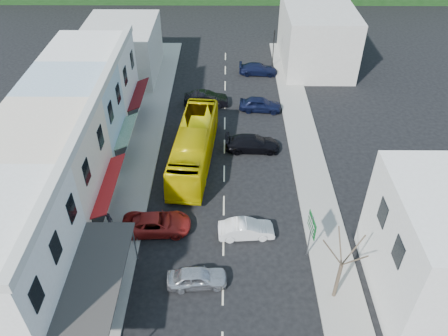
# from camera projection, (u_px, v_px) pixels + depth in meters

# --- Properties ---
(ground) EXTENTS (120.00, 120.00, 0.00)m
(ground) POSITION_uv_depth(u_px,v_px,m) (223.00, 244.00, 31.32)
(ground) COLOR black
(ground) RESTS_ON ground
(sidewalk_left) EXTENTS (3.00, 52.00, 0.15)m
(sidewalk_left) POSITION_uv_depth(u_px,v_px,m) (141.00, 158.00, 39.15)
(sidewalk_left) COLOR gray
(sidewalk_left) RESTS_ON ground
(sidewalk_right) EXTENTS (3.00, 52.00, 0.15)m
(sidewalk_right) POSITION_uv_depth(u_px,v_px,m) (308.00, 159.00, 39.07)
(sidewalk_right) COLOR gray
(sidewalk_right) RESTS_ON ground
(shopfront_row) EXTENTS (8.25, 30.00, 8.00)m
(shopfront_row) POSITION_uv_depth(u_px,v_px,m) (58.00, 157.00, 32.82)
(shopfront_row) COLOR silver
(shopfront_row) RESTS_ON ground
(distant_block_left) EXTENTS (8.00, 10.00, 6.00)m
(distant_block_left) POSITION_uv_depth(u_px,v_px,m) (122.00, 50.00, 50.68)
(distant_block_left) COLOR #B7B2A8
(distant_block_left) RESTS_ON ground
(distant_block_right) EXTENTS (8.00, 12.00, 7.00)m
(distant_block_right) POSITION_uv_depth(u_px,v_px,m) (317.00, 36.00, 52.58)
(distant_block_right) COLOR #B7B2A8
(distant_block_right) RESTS_ON ground
(bus) EXTENTS (3.56, 11.78, 3.10)m
(bus) POSITION_uv_depth(u_px,v_px,m) (194.00, 147.00, 37.99)
(bus) COLOR #DAC202
(bus) RESTS_ON ground
(car_silver) EXTENTS (4.54, 2.17, 1.40)m
(car_silver) POSITION_uv_depth(u_px,v_px,m) (197.00, 277.00, 28.17)
(car_silver) COLOR silver
(car_silver) RESTS_ON ground
(car_white) EXTENTS (4.52, 2.12, 1.40)m
(car_white) POSITION_uv_depth(u_px,v_px,m) (246.00, 229.00, 31.51)
(car_white) COLOR silver
(car_white) RESTS_ON ground
(car_red) EXTENTS (4.68, 2.11, 1.40)m
(car_red) POSITION_uv_depth(u_px,v_px,m) (157.00, 223.00, 31.95)
(car_red) COLOR maroon
(car_red) RESTS_ON ground
(car_black_near) EXTENTS (4.52, 1.90, 1.40)m
(car_black_near) POSITION_uv_depth(u_px,v_px,m) (252.00, 144.00, 39.89)
(car_black_near) COLOR black
(car_black_near) RESTS_ON ground
(car_navy_mid) EXTENTS (4.55, 2.22, 1.40)m
(car_navy_mid) POSITION_uv_depth(u_px,v_px,m) (260.00, 105.00, 45.39)
(car_navy_mid) COLOR black
(car_navy_mid) RESTS_ON ground
(car_black_far) EXTENTS (4.47, 1.97, 1.40)m
(car_black_far) POSITION_uv_depth(u_px,v_px,m) (206.00, 100.00, 46.22)
(car_black_far) COLOR black
(car_black_far) RESTS_ON ground
(car_navy_far) EXTENTS (4.58, 2.05, 1.40)m
(car_navy_far) POSITION_uv_depth(u_px,v_px,m) (258.00, 69.00, 52.01)
(car_navy_far) COLOR black
(car_navy_far) RESTS_ON ground
(pedestrian_left) EXTENTS (0.43, 0.62, 1.70)m
(pedestrian_left) POSITION_uv_depth(u_px,v_px,m) (110.00, 223.00, 31.56)
(pedestrian_left) COLOR black
(pedestrian_left) RESTS_ON sidewalk_left
(direction_sign) EXTENTS (0.53, 1.70, 3.70)m
(direction_sign) POSITION_uv_depth(u_px,v_px,m) (310.00, 237.00, 29.38)
(direction_sign) COLOR #0C521D
(direction_sign) RESTS_ON ground
(street_tree) EXTENTS (2.79, 2.79, 6.29)m
(street_tree) POSITION_uv_depth(u_px,v_px,m) (342.00, 265.00, 25.89)
(street_tree) COLOR #3B2F23
(street_tree) RESTS_ON ground
(traffic_signal) EXTENTS (0.57, 0.98, 4.62)m
(traffic_signal) POSITION_uv_depth(u_px,v_px,m) (273.00, 49.00, 52.65)
(traffic_signal) COLOR black
(traffic_signal) RESTS_ON ground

